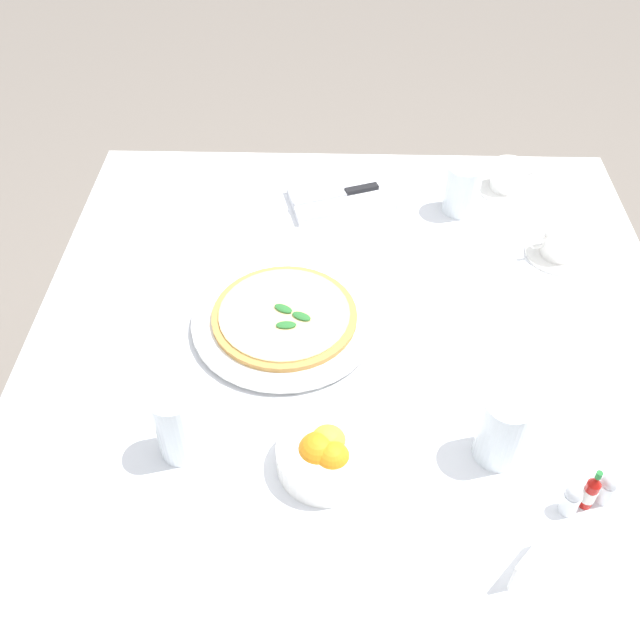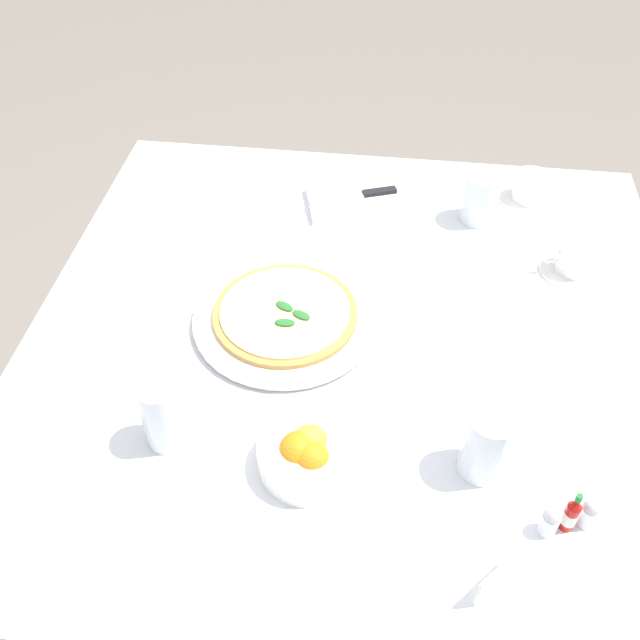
{
  "view_description": "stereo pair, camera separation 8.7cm",
  "coord_description": "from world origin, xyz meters",
  "px_view_note": "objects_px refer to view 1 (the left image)",
  "views": [
    {
      "loc": [
        0.04,
        0.89,
        1.65
      ],
      "look_at": [
        0.06,
        -0.01,
        0.75
      ],
      "focal_mm": 39.51,
      "sensor_mm": 36.0,
      "label": 1
    },
    {
      "loc": [
        -0.05,
        0.88,
        1.65
      ],
      "look_at": [
        0.06,
        -0.01,
        0.75
      ],
      "focal_mm": 39.51,
      "sensor_mm": 36.0,
      "label": 2
    }
  ],
  "objects_px": {
    "water_glass_left_edge": "(462,192)",
    "napkin_folded": "(341,198)",
    "salt_shaker": "(571,501)",
    "water_glass_near_right": "(177,428)",
    "pepper_shaker": "(607,489)",
    "water_glass_far_left": "(502,431)",
    "citrus_bowl": "(326,454)",
    "menu_card": "(530,556)",
    "pizza": "(285,315)",
    "pizza_plate": "(285,321)",
    "hot_sauce_bottle": "(590,492)",
    "coffee_cup_center_back": "(561,243)",
    "coffee_cup_right_edge": "(508,178)",
    "dinner_knife": "(340,193)"
  },
  "relations": [
    {
      "from": "pizza",
      "to": "coffee_cup_center_back",
      "type": "height_order",
      "value": "coffee_cup_center_back"
    },
    {
      "from": "pizza",
      "to": "citrus_bowl",
      "type": "xyz_separation_m",
      "value": [
        -0.08,
        0.3,
        0.0
      ]
    },
    {
      "from": "napkin_folded",
      "to": "pepper_shaker",
      "type": "xyz_separation_m",
      "value": [
        -0.39,
        0.73,
        0.02
      ]
    },
    {
      "from": "pizza_plate",
      "to": "pizza",
      "type": "relative_size",
      "value": 1.28
    },
    {
      "from": "dinner_knife",
      "to": "salt_shaker",
      "type": "bearing_deg",
      "value": 93.94
    },
    {
      "from": "napkin_folded",
      "to": "hot_sauce_bottle",
      "type": "xyz_separation_m",
      "value": [
        -0.36,
        0.74,
        0.02
      ]
    },
    {
      "from": "salt_shaker",
      "to": "pizza_plate",
      "type": "bearing_deg",
      "value": -40.23
    },
    {
      "from": "water_glass_near_right",
      "to": "pepper_shaker",
      "type": "xyz_separation_m",
      "value": [
        -0.63,
        0.07,
        -0.03
      ]
    },
    {
      "from": "coffee_cup_center_back",
      "to": "water_glass_left_edge",
      "type": "relative_size",
      "value": 1.21
    },
    {
      "from": "napkin_folded",
      "to": "salt_shaker",
      "type": "xyz_separation_m",
      "value": [
        -0.33,
        0.75,
        0.02
      ]
    },
    {
      "from": "hot_sauce_bottle",
      "to": "menu_card",
      "type": "xyz_separation_m",
      "value": [
        0.1,
        0.1,
        -0.0
      ]
    },
    {
      "from": "dinner_knife",
      "to": "pizza",
      "type": "bearing_deg",
      "value": 55.44
    },
    {
      "from": "pizza_plate",
      "to": "salt_shaker",
      "type": "distance_m",
      "value": 0.57
    },
    {
      "from": "water_glass_far_left",
      "to": "napkin_folded",
      "type": "relative_size",
      "value": 0.5
    },
    {
      "from": "water_glass_left_edge",
      "to": "menu_card",
      "type": "relative_size",
      "value": 1.58
    },
    {
      "from": "napkin_folded",
      "to": "pepper_shaker",
      "type": "height_order",
      "value": "pepper_shaker"
    },
    {
      "from": "napkin_folded",
      "to": "water_glass_near_right",
      "type": "bearing_deg",
      "value": 54.79
    },
    {
      "from": "pizza",
      "to": "water_glass_left_edge",
      "type": "height_order",
      "value": "water_glass_left_edge"
    },
    {
      "from": "coffee_cup_right_edge",
      "to": "pizza_plate",
      "type": "bearing_deg",
      "value": 43.18
    },
    {
      "from": "pizza_plate",
      "to": "water_glass_near_right",
      "type": "distance_m",
      "value": 0.31
    },
    {
      "from": "menu_card",
      "to": "pepper_shaker",
      "type": "bearing_deg",
      "value": -8.11
    },
    {
      "from": "water_glass_far_left",
      "to": "citrus_bowl",
      "type": "distance_m",
      "value": 0.27
    },
    {
      "from": "hot_sauce_bottle",
      "to": "salt_shaker",
      "type": "height_order",
      "value": "hot_sauce_bottle"
    },
    {
      "from": "salt_shaker",
      "to": "pepper_shaker",
      "type": "xyz_separation_m",
      "value": [
        -0.06,
        -0.02,
        0.0
      ]
    },
    {
      "from": "coffee_cup_center_back",
      "to": "dinner_knife",
      "type": "relative_size",
      "value": 0.7
    },
    {
      "from": "coffee_cup_center_back",
      "to": "salt_shaker",
      "type": "height_order",
      "value": "coffee_cup_center_back"
    },
    {
      "from": "water_glass_left_edge",
      "to": "salt_shaker",
      "type": "xyz_separation_m",
      "value": [
        -0.07,
        0.73,
        -0.02
      ]
    },
    {
      "from": "hot_sauce_bottle",
      "to": "menu_card",
      "type": "distance_m",
      "value": 0.14
    },
    {
      "from": "napkin_folded",
      "to": "salt_shaker",
      "type": "height_order",
      "value": "salt_shaker"
    },
    {
      "from": "napkin_folded",
      "to": "hot_sauce_bottle",
      "type": "bearing_deg",
      "value": 101.02
    },
    {
      "from": "coffee_cup_right_edge",
      "to": "water_glass_far_left",
      "type": "relative_size",
      "value": 1.06
    },
    {
      "from": "coffee_cup_center_back",
      "to": "water_glass_near_right",
      "type": "relative_size",
      "value": 1.03
    },
    {
      "from": "citrus_bowl",
      "to": "salt_shaker",
      "type": "relative_size",
      "value": 2.67
    },
    {
      "from": "water_glass_left_edge",
      "to": "napkin_folded",
      "type": "xyz_separation_m",
      "value": [
        0.26,
        -0.02,
        -0.04
      ]
    },
    {
      "from": "coffee_cup_center_back",
      "to": "pizza",
      "type": "bearing_deg",
      "value": 21.42
    },
    {
      "from": "citrus_bowl",
      "to": "pepper_shaker",
      "type": "xyz_separation_m",
      "value": [
        -0.41,
        0.05,
        -0.0
      ]
    },
    {
      "from": "pizza_plate",
      "to": "hot_sauce_bottle",
      "type": "xyz_separation_m",
      "value": [
        -0.46,
        0.36,
        0.02
      ]
    },
    {
      "from": "water_glass_left_edge",
      "to": "coffee_cup_right_edge",
      "type": "bearing_deg",
      "value": -144.48
    },
    {
      "from": "pizza",
      "to": "pizza_plate",
      "type": "bearing_deg",
      "value": -48.79
    },
    {
      "from": "pepper_shaker",
      "to": "pizza",
      "type": "bearing_deg",
      "value": -35.29
    },
    {
      "from": "coffee_cup_right_edge",
      "to": "dinner_knife",
      "type": "height_order",
      "value": "coffee_cup_right_edge"
    },
    {
      "from": "coffee_cup_right_edge",
      "to": "napkin_folded",
      "type": "height_order",
      "value": "coffee_cup_right_edge"
    },
    {
      "from": "napkin_folded",
      "to": "dinner_knife",
      "type": "height_order",
      "value": "dinner_knife"
    },
    {
      "from": "pizza_plate",
      "to": "water_glass_near_right",
      "type": "bearing_deg",
      "value": 62.72
    },
    {
      "from": "water_glass_left_edge",
      "to": "salt_shaker",
      "type": "distance_m",
      "value": 0.73
    },
    {
      "from": "pizza_plate",
      "to": "menu_card",
      "type": "relative_size",
      "value": 4.87
    },
    {
      "from": "hot_sauce_bottle",
      "to": "pepper_shaker",
      "type": "relative_size",
      "value": 1.48
    },
    {
      "from": "citrus_bowl",
      "to": "menu_card",
      "type": "distance_m",
      "value": 0.32
    },
    {
      "from": "pizza",
      "to": "citrus_bowl",
      "type": "distance_m",
      "value": 0.31
    },
    {
      "from": "menu_card",
      "to": "water_glass_near_right",
      "type": "bearing_deg",
      "value": 112.84
    }
  ]
}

